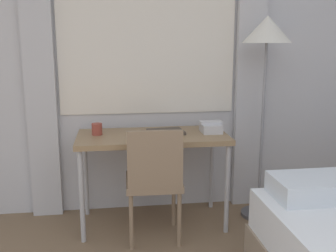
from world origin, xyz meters
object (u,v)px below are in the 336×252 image
at_px(desk_chair, 154,177).
at_px(mug, 97,129).
at_px(desk, 153,143).
at_px(book, 166,132).
at_px(telephone, 211,127).
at_px(standing_lamp, 266,47).

xyz_separation_m(desk_chair, mug, (-0.41, 0.35, 0.29)).
distance_m(desk, mug, 0.44).
bearing_deg(book, telephone, -2.25).
height_order(desk, standing_lamp, standing_lamp).
height_order(desk, book, book).
xyz_separation_m(standing_lamp, mug, (-1.32, 0.04, -0.62)).
height_order(desk, telephone, telephone).
relative_size(desk_chair, standing_lamp, 0.52).
bearing_deg(desk_chair, mug, 141.37).
distance_m(telephone, mug, 0.89).
xyz_separation_m(standing_lamp, telephone, (-0.43, 0.00, -0.63)).
bearing_deg(desk, desk_chair, -93.98).
relative_size(desk, mug, 12.95).
bearing_deg(mug, desk_chair, -40.58).
height_order(standing_lamp, book, standing_lamp).
distance_m(desk, telephone, 0.48).
bearing_deg(standing_lamp, desk_chair, -161.45).
distance_m(desk, standing_lamp, 1.16).
relative_size(desk_chair, mug, 9.61).
height_order(desk_chair, standing_lamp, standing_lamp).
xyz_separation_m(desk_chair, standing_lamp, (0.92, 0.31, 0.91)).
distance_m(standing_lamp, mug, 1.46).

